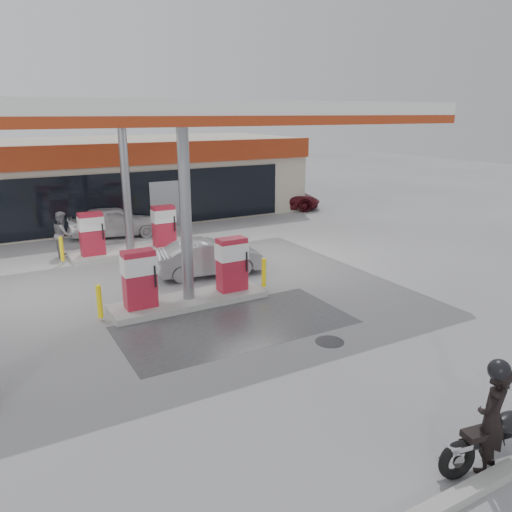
{
  "coord_description": "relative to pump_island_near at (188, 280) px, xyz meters",
  "views": [
    {
      "loc": [
        -4.93,
        -10.67,
        5.32
      ],
      "look_at": [
        2.08,
        1.75,
        1.2
      ],
      "focal_mm": 35.0,
      "sensor_mm": 36.0,
      "label": 1
    }
  ],
  "objects": [
    {
      "name": "hatchback_silver",
      "position": [
        1.64,
        2.2,
        -0.11
      ],
      "size": [
        3.79,
        1.74,
        1.2
      ],
      "primitive_type": "imported",
      "rotation": [
        0.0,
        0.0,
        1.44
      ],
      "color": "#93969A",
      "rests_on": "ground"
    },
    {
      "name": "pump_island_far",
      "position": [
        0.0,
        6.0,
        0.0
      ],
      "size": [
        5.14,
        1.3,
        1.78
      ],
      "color": "#9E9E99",
      "rests_on": "ground"
    },
    {
      "name": "parked_car_right",
      "position": [
        10.0,
        11.09,
        -0.08
      ],
      "size": [
        5.01,
        3.82,
        1.26
      ],
      "primitive_type": "imported",
      "rotation": [
        0.0,
        0.0,
        1.14
      ],
      "color": "#57131B",
      "rests_on": "ground"
    },
    {
      "name": "ground",
      "position": [
        0.0,
        -2.0,
        -0.71
      ],
      "size": [
        90.0,
        90.0,
        0.0
      ],
      "primitive_type": "plane",
      "color": "gray",
      "rests_on": "ground"
    },
    {
      "name": "store_building",
      "position": [
        0.01,
        13.94,
        1.3
      ],
      "size": [
        22.0,
        8.22,
        4.0
      ],
      "color": "#BDB39E",
      "rests_on": "ground"
    },
    {
      "name": "pump_island_near",
      "position": [
        0.0,
        0.0,
        0.0
      ],
      "size": [
        5.14,
        1.3,
        1.78
      ],
      "color": "#9E9E99",
      "rests_on": "ground"
    },
    {
      "name": "wet_patch",
      "position": [
        0.5,
        -2.0,
        -0.71
      ],
      "size": [
        6.0,
        3.0,
        0.0
      ],
      "primitive_type": "cube",
      "color": "#4C4C4F",
      "rests_on": "ground"
    },
    {
      "name": "kerb",
      "position": [
        0.0,
        -9.0,
        -0.64
      ],
      "size": [
        28.0,
        0.25,
        0.15
      ],
      "primitive_type": "cube",
      "color": "gray",
      "rests_on": "ground"
    },
    {
      "name": "attendant",
      "position": [
        -2.27,
        7.0,
        0.16
      ],
      "size": [
        0.8,
        0.95,
        1.73
      ],
      "primitive_type": "imported",
      "rotation": [
        0.0,
        0.0,
        1.39
      ],
      "color": "slate",
      "rests_on": "ground"
    },
    {
      "name": "canopy",
      "position": [
        0.0,
        3.0,
        4.56
      ],
      "size": [
        16.0,
        10.02,
        5.51
      ],
      "color": "silver",
      "rests_on": "ground"
    },
    {
      "name": "biker_main",
      "position": [
        1.36,
        -8.74,
        0.17
      ],
      "size": [
        0.74,
        0.59,
        1.76
      ],
      "primitive_type": "imported",
      "rotation": [
        0.0,
        0.0,
        3.44
      ],
      "color": "black",
      "rests_on": "ground"
    },
    {
      "name": "drain_cover",
      "position": [
        2.0,
        -4.0,
        -0.71
      ],
      "size": [
        0.7,
        0.7,
        0.01
      ],
      "primitive_type": "cylinder",
      "color": "#38383A",
      "rests_on": "ground"
    },
    {
      "name": "main_motorcycle",
      "position": [
        1.55,
        -8.77,
        -0.23
      ],
      "size": [
        2.12,
        0.83,
        1.09
      ],
      "rotation": [
        0.0,
        0.0,
        -0.16
      ],
      "color": "black",
      "rests_on": "ground"
    },
    {
      "name": "sedan_white",
      "position": [
        0.23,
        9.2,
        -0.03
      ],
      "size": [
        4.2,
        2.3,
        1.36
      ],
      "primitive_type": "imported",
      "rotation": [
        0.0,
        0.0,
        1.39
      ],
      "color": "silver",
      "rests_on": "ground"
    }
  ]
}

